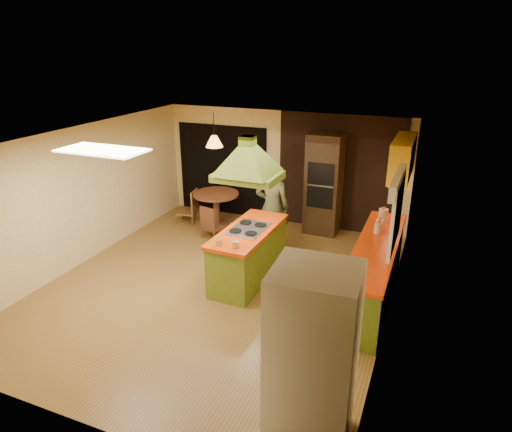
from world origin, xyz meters
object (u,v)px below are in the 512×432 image
at_px(man, 272,207).
at_px(wall_oven, 324,184).
at_px(kitchen_island, 248,254).
at_px(refrigerator, 312,360).
at_px(dining_table, 216,203).
at_px(canister_large, 383,215).

bearing_deg(man, wall_oven, -126.58).
distance_m(kitchen_island, wall_oven, 2.69).
bearing_deg(kitchen_island, refrigerator, -54.96).
relative_size(kitchen_island, dining_table, 1.88).
xyz_separation_m(kitchen_island, dining_table, (-1.64, 2.03, 0.05)).
height_order(refrigerator, dining_table, refrigerator).
distance_m(refrigerator, wall_oven, 5.60).
height_order(man, refrigerator, refrigerator).
bearing_deg(wall_oven, canister_large, -42.01).
bearing_deg(man, dining_table, -33.26).
bearing_deg(kitchen_island, man, 93.79).
bearing_deg(kitchen_island, wall_oven, 77.55).
bearing_deg(kitchen_island, canister_large, 32.63).
relative_size(kitchen_island, wall_oven, 0.88).
height_order(dining_table, canister_large, canister_large).
xyz_separation_m(kitchen_island, man, (-0.05, 1.28, 0.42)).
xyz_separation_m(kitchen_island, canister_large, (2.03, 1.22, 0.57)).
relative_size(dining_table, canister_large, 4.17).
height_order(wall_oven, canister_large, wall_oven).
distance_m(wall_oven, dining_table, 2.40).
bearing_deg(wall_oven, dining_table, -165.70).
distance_m(man, dining_table, 1.80).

